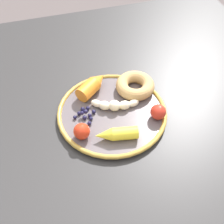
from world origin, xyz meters
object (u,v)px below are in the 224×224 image
at_px(carrot_yellow, 116,134).
at_px(dining_table, 97,123).
at_px(carrot_orange, 93,85).
at_px(tomato_mid, 82,131).
at_px(blueberry_pile, 86,114).
at_px(tomato_near, 158,112).
at_px(donut, 135,86).
at_px(plate, 112,113).
at_px(banana, 115,105).

bearing_deg(carrot_yellow, dining_table, -81.18).
distance_m(dining_table, carrot_orange, 0.12).
relative_size(dining_table, tomato_mid, 30.10).
xyz_separation_m(blueberry_pile, tomato_near, (-0.18, 0.06, 0.01)).
distance_m(carrot_orange, blueberry_pile, 0.10).
bearing_deg(donut, carrot_yellow, 55.81).
height_order(carrot_yellow, donut, donut).
bearing_deg(donut, blueberry_pile, 19.65).
bearing_deg(donut, plate, 35.80).
height_order(carrot_orange, donut, carrot_orange).
height_order(plate, tomato_near, tomato_near).
relative_size(donut, blueberry_pile, 1.73).
bearing_deg(plate, donut, -144.20).
bearing_deg(donut, tomato_mid, 33.37).
bearing_deg(carrot_orange, plate, 107.84).
height_order(banana, blueberry_pile, banana).
bearing_deg(plate, blueberry_pile, -5.02).
bearing_deg(banana, carrot_orange, -63.51).
height_order(carrot_orange, blueberry_pile, carrot_orange).
distance_m(tomato_near, tomato_mid, 0.20).
bearing_deg(tomato_mid, blueberry_pile, -110.08).
xyz_separation_m(donut, tomato_mid, (0.18, 0.12, 0.00)).
height_order(donut, tomato_mid, tomato_mid).
relative_size(donut, tomato_mid, 2.64).
distance_m(dining_table, donut, 0.16).
relative_size(dining_table, tomato_near, 30.50).
bearing_deg(banana, carrot_yellow, 75.98).
relative_size(plate, donut, 2.69).
relative_size(dining_table, banana, 9.16).
bearing_deg(plate, tomato_mid, 31.01).
bearing_deg(blueberry_pile, plate, 174.98).
xyz_separation_m(banana, carrot_yellow, (0.02, 0.10, 0.00)).
relative_size(banana, carrot_orange, 1.28).
bearing_deg(blueberry_pile, carrot_yellow, 122.00).
height_order(plate, carrot_yellow, carrot_yellow).
relative_size(banana, tomato_mid, 3.28).
relative_size(carrot_orange, tomato_mid, 2.57).
bearing_deg(banana, tomato_near, 147.90).
bearing_deg(tomato_near, tomato_mid, 1.62).
bearing_deg(carrot_orange, tomato_mid, 66.85).
bearing_deg(carrot_yellow, carrot_orange, -84.82).
distance_m(plate, donut, 0.11).
xyz_separation_m(banana, tomato_mid, (0.10, 0.07, 0.01)).
height_order(banana, carrot_orange, carrot_orange).
bearing_deg(tomato_mid, tomato_near, -178.38).
xyz_separation_m(dining_table, banana, (-0.04, 0.03, 0.10)).
distance_m(carrot_yellow, donut, 0.18).
bearing_deg(tomato_mid, dining_table, -120.08).
bearing_deg(carrot_yellow, tomato_mid, -19.84).
relative_size(dining_table, carrot_orange, 11.70).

